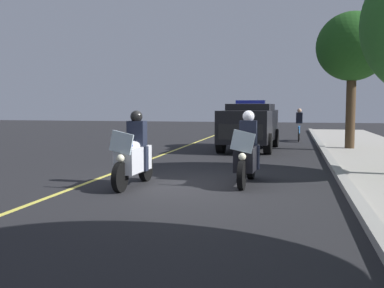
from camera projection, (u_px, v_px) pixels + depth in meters
name	position (u px, v px, depth m)	size (l,w,h in m)	color
ground_plane	(186.00, 185.00, 10.38)	(80.00, 80.00, 0.00)	black
curb_strip	(348.00, 188.00, 9.58)	(48.00, 0.24, 0.15)	#9E9B93
lane_stripe_center	(92.00, 181.00, 10.90)	(48.00, 0.12, 0.01)	#E0D14C
police_motorcycle_lead_left	(134.00, 156.00, 10.16)	(2.14, 0.59, 1.72)	black
police_motorcycle_lead_right	(247.00, 154.00, 10.44)	(2.14, 0.59, 1.72)	black
police_suv	(250.00, 124.00, 18.49)	(4.98, 2.25, 2.05)	black
cyclist_background	(299.00, 125.00, 22.98)	(1.76, 0.33, 1.69)	black
tree_far_back	(352.00, 48.00, 17.94)	(2.86, 2.86, 5.48)	#42301E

